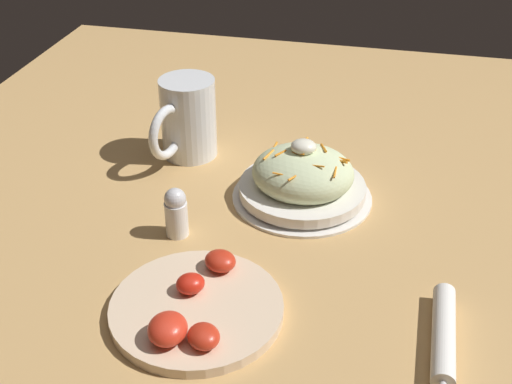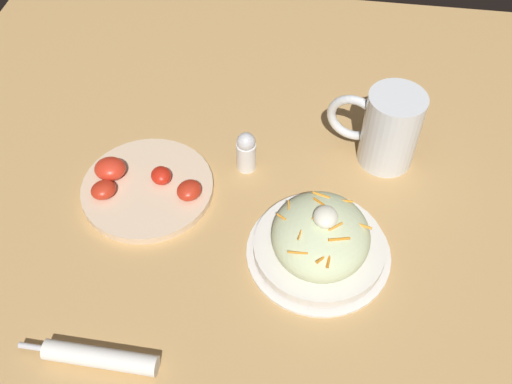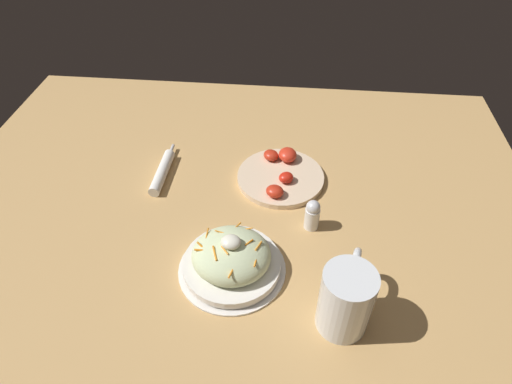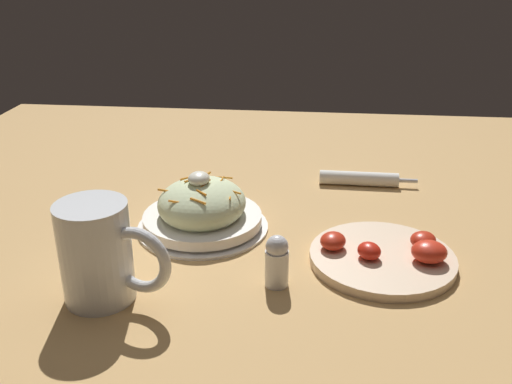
# 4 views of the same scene
# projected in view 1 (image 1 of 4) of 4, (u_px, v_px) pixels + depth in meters

# --- Properties ---
(ground_plane) EXTENTS (1.43, 1.43, 0.00)m
(ground_plane) POSITION_uv_depth(u_px,v_px,m) (309.00, 210.00, 1.02)
(ground_plane) COLOR tan
(salad_plate) EXTENTS (0.22, 0.22, 0.10)m
(salad_plate) POSITION_uv_depth(u_px,v_px,m) (303.00, 180.00, 1.03)
(salad_plate) COLOR white
(salad_plate) RESTS_ON ground_plane
(beer_mug) EXTENTS (0.09, 0.16, 0.14)m
(beer_mug) POSITION_uv_depth(u_px,v_px,m) (187.00, 123.00, 1.13)
(beer_mug) COLOR white
(beer_mug) RESTS_ON ground_plane
(napkin_roll) EXTENTS (0.03, 0.19, 0.03)m
(napkin_roll) POSITION_uv_depth(u_px,v_px,m) (444.00, 335.00, 0.78)
(napkin_roll) COLOR white
(napkin_roll) RESTS_ON ground_plane
(tomato_plate) EXTENTS (0.21, 0.21, 0.04)m
(tomato_plate) POSITION_uv_depth(u_px,v_px,m) (196.00, 308.00, 0.82)
(tomato_plate) COLOR beige
(tomato_plate) RESTS_ON ground_plane
(salt_shaker) EXTENTS (0.03, 0.03, 0.08)m
(salt_shaker) POSITION_uv_depth(u_px,v_px,m) (176.00, 212.00, 0.95)
(salt_shaker) COLOR white
(salt_shaker) RESTS_ON ground_plane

